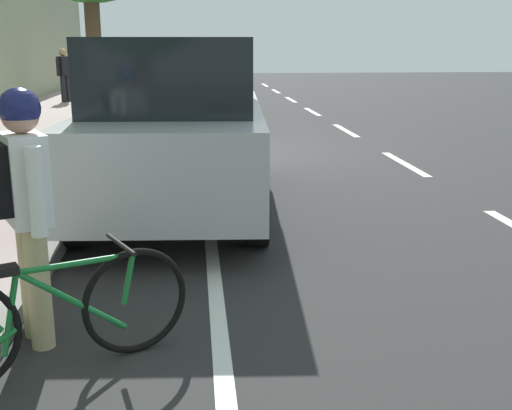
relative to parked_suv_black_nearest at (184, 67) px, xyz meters
The scene contains 12 objects.
ground 15.24m from the parked_suv_black_nearest, 93.41° to the left, with size 65.38×65.38×0.00m, color #2C2C2C.
sidewalk 15.50m from the parked_suv_black_nearest, 78.87° to the left, with size 3.93×40.86×0.13m, color #A6928D.
curb_edge 15.24m from the parked_suv_black_nearest, 86.45° to the left, with size 0.16×40.86×0.13m, color gray.
lane_stripe_centre 15.28m from the parked_suv_black_nearest, 104.63° to the left, with size 0.14×40.00×0.01m.
lane_stripe_bike_edge 15.22m from the parked_suv_black_nearest, 91.99° to the left, with size 0.12×40.86×0.01m, color white.
parked_suv_black_nearest is the anchor object (origin of this frame).
parked_sedan_tan_second 8.98m from the parked_suv_black_nearest, 90.71° to the left, with size 2.00×4.48×1.52m.
parked_suv_silver_mid 19.45m from the parked_suv_black_nearest, 90.61° to the left, with size 2.21×4.82×1.99m.
bicycle_at_curb 23.38m from the parked_suv_black_nearest, 88.83° to the left, with size 1.57×0.82×0.75m.
cyclist_with_backpack 22.94m from the parked_suv_black_nearest, 88.25° to the left, with size 0.51×0.57×1.67m.
pedestrian_on_phone 6.95m from the parked_suv_black_nearest, 57.94° to the left, with size 0.40×0.53×1.66m.
fire_hydrant 5.11m from the parked_suv_black_nearest, 74.35° to the left, with size 0.22×0.22×0.84m.
Camera 1 is at (0.51, 11.75, 1.93)m, focal length 44.52 mm.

